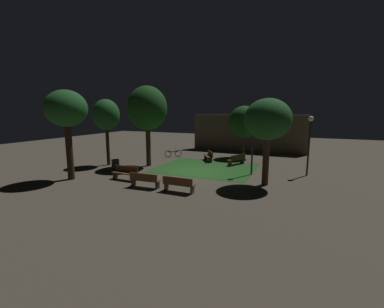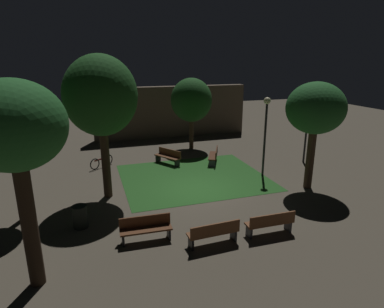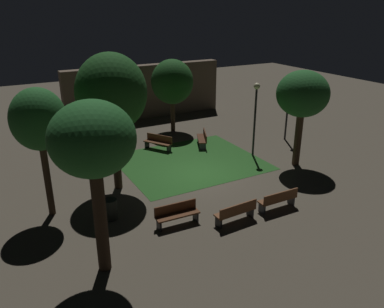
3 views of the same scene
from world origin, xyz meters
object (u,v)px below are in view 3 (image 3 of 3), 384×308
Objects in this scene: bench_front_right at (177,213)px; trash_bin at (111,209)px; bench_by_lamp at (203,138)px; tree_back_left at (39,121)px; tree_near_wall at (172,82)px; bicycle at (93,152)px; bench_front_left at (236,212)px; tree_left_canopy at (303,95)px; bench_lawn_edge at (158,142)px; lamp_post_plaza_west at (256,107)px; bench_path_side at (278,199)px; tree_tall_center at (93,142)px; lamp_post_plaza_east at (289,97)px; tree_right_canopy at (111,93)px.

bench_front_right is 2.76m from trash_bin.
tree_back_left reaches higher than bench_by_lamp.
tree_near_wall is 3.62× the size of bicycle.
tree_left_canopy reaches higher than bench_front_left.
bicycle is (-3.88, 0.54, -0.14)m from bench_lawn_edge.
tree_left_canopy is at bearing 15.50° from bench_front_right.
tree_back_left is 1.26× the size of lamp_post_plaza_west.
bench_lawn_edge is (-1.50, 9.18, 0.00)m from bench_path_side.
tree_tall_center is at bearing -177.94° from bench_path_side.
tree_tall_center is 1.07× the size of tree_back_left.
bench_front_right is 1.34× the size of bicycle.
bench_front_left reaches higher than trash_bin.
bench_path_side is 7.07m from trash_bin.
lamp_post_plaza_east reaches higher than bench_by_lamp.
tree_left_canopy is (2.95, -5.09, 3.41)m from bench_by_lamp.
tree_back_left is 7.32m from bicycle.
bench_path_side is at bearing -45.00° from tree_right_canopy.
lamp_post_plaza_west is at bearing -58.72° from bench_by_lamp.
trash_bin is at bearing 68.78° from tree_tall_center.
bench_lawn_edge is 1.31× the size of bicycle.
tree_left_canopy is 1.05× the size of tree_near_wall.
tree_tall_center is 1.40× the size of lamp_post_plaza_east.
tree_right_canopy is at bearing -172.46° from lamp_post_plaza_east.
tree_tall_center is at bearing -162.84° from tree_left_canopy.
tree_back_left reaches higher than tree_near_wall.
tree_tall_center is 6.56× the size of trash_bin.
trash_bin is 0.65× the size of bicycle.
lamp_post_plaza_east is (15.10, 2.60, -1.26)m from tree_back_left.
bench_path_side is at bearing -80.71° from bench_lawn_edge.
tree_left_canopy is 2.74m from lamp_post_plaza_west.
bench_lawn_edge is 8.64m from bench_front_right.
bicycle reaches higher than bench_front_right.
lamp_post_plaza_west is at bearing 32.32° from bench_front_right.
bicycle is at bearing 96.80° from bench_front_right.
bicycle is (-8.32, 4.10, -2.57)m from lamp_post_plaza_west.
bench_lawn_edge is 11.99m from tree_tall_center.
bench_lawn_edge reaches higher than trash_bin.
trash_bin is (-5.04, -6.48, -0.04)m from bench_lawn_edge.
tree_left_canopy is at bearing 17.16° from tree_tall_center.
tree_near_wall is 0.91× the size of tree_back_left.
tree_tall_center reaches higher than tree_left_canopy.
bench_front_right is (-4.35, 1.02, 0.00)m from bench_path_side.
lamp_post_plaza_east is at bearing 38.39° from bench_front_left.
bench_front_left is 0.32× the size of tree_tall_center.
tree_back_left is (-12.74, 0.92, 0.19)m from tree_left_canopy.
tree_left_canopy is 9.72m from tree_right_canopy.
bench_by_lamp is 11.23m from tree_back_left.
lamp_post_plaza_west is at bearing -26.23° from bicycle.
bench_front_right is 5.37m from tree_tall_center.
tree_tall_center reaches higher than trash_bin.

